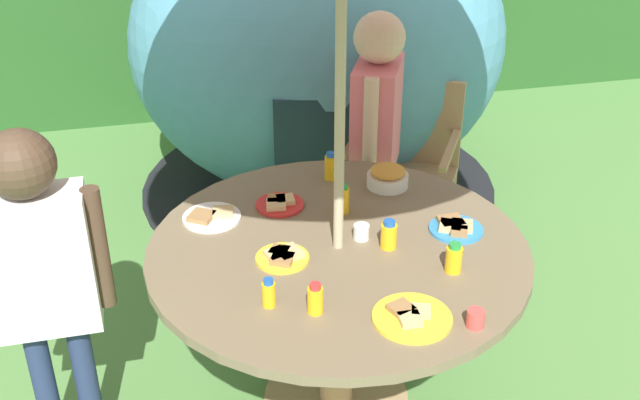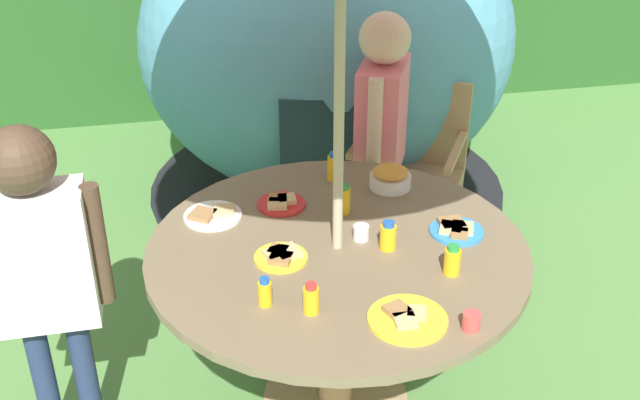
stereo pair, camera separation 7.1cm
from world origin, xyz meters
TOP-DOWN VIEW (x-y plane):
  - garden_table at (0.00, 0.00)m, footprint 1.40×1.40m
  - wooden_chair at (0.63, 1.08)m, footprint 0.68×0.67m
  - dome_tent at (0.35, 1.85)m, footprint 2.40×2.40m
  - child_in_pink_shirt at (0.40, 0.86)m, footprint 0.32×0.42m
  - child_in_white_shirt at (-1.02, -0.01)m, footprint 0.45×0.23m
  - snack_bowl at (0.31, 0.40)m, footprint 0.17×0.17m
  - plate_far_right at (-0.21, -0.04)m, footprint 0.19×0.19m
  - plate_front_edge at (-0.16, 0.33)m, footprint 0.19×0.19m
  - plate_near_right at (0.12, -0.46)m, footprint 0.26×0.26m
  - plate_mid_right at (0.46, 0.01)m, footprint 0.20×0.20m
  - plate_center_back at (-0.43, 0.30)m, footprint 0.23×0.23m
  - juice_bottle_near_left at (-0.16, -0.36)m, footprint 0.05×0.05m
  - juice_bottle_far_left at (0.18, -0.05)m, footprint 0.06×0.06m
  - juice_bottle_center_front at (0.09, 0.51)m, footprint 0.05×0.05m
  - juice_bottle_mid_left at (0.35, -0.24)m, footprint 0.06×0.06m
  - juice_bottle_back_edge at (-0.30, -0.29)m, footprint 0.05×0.05m
  - juice_bottle_spot_a at (0.08, 0.23)m, footprint 0.05×0.05m
  - cup_near at (0.31, -0.54)m, footprint 0.06×0.06m
  - cup_far at (0.10, 0.03)m, footprint 0.06×0.06m

SIDE VIEW (x-z plane):
  - wooden_chair at x=0.63m, z-range 0.06..0.97m
  - garden_table at x=0.00m, z-range 0.23..0.99m
  - plate_near_right at x=0.12m, z-range 0.75..0.79m
  - plate_center_back at x=-0.43m, z-range 0.75..0.79m
  - plate_front_edge at x=-0.16m, z-range 0.76..0.79m
  - plate_mid_right at x=0.46m, z-range 0.76..0.79m
  - plate_far_right at x=-0.21m, z-range 0.76..0.79m
  - cup_far at x=0.10m, z-range 0.76..0.82m
  - cup_near at x=0.31m, z-range 0.76..0.82m
  - snack_bowl at x=0.31m, z-range 0.76..0.85m
  - juice_bottle_back_edge at x=-0.30m, z-range 0.75..0.86m
  - juice_bottle_near_left at x=-0.16m, z-range 0.75..0.86m
  - juice_bottle_far_left at x=0.18m, z-range 0.75..0.87m
  - juice_bottle_mid_left at x=0.35m, z-range 0.75..0.87m
  - juice_bottle_center_front at x=0.09m, z-range 0.75..0.88m
  - juice_bottle_spot_a at x=0.08m, z-range 0.75..0.88m
  - child_in_white_shirt at x=-1.02m, z-range 0.18..1.51m
  - child_in_pink_shirt at x=0.40m, z-range 0.19..1.54m
  - dome_tent at x=0.35m, z-range -0.01..1.77m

